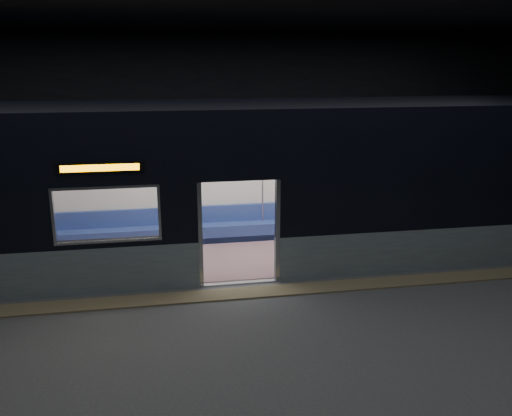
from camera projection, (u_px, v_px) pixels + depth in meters
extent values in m
cube|color=#47494C|center=(249.00, 307.00, 9.54)|extent=(24.00, 14.00, 0.01)
cube|color=black|center=(247.00, 7.00, 8.23)|extent=(24.00, 14.00, 0.04)
cube|color=black|center=(208.00, 122.00, 15.51)|extent=(24.00, 0.04, 5.00)
cube|color=#8C7F59|center=(244.00, 293.00, 10.06)|extent=(22.80, 0.50, 0.03)
cube|color=#8699A0|center=(470.00, 247.00, 11.27)|extent=(8.30, 0.12, 0.90)
cube|color=black|center=(478.00, 171.00, 10.85)|extent=(8.30, 0.12, 2.30)
cube|color=black|center=(238.00, 150.00, 9.86)|extent=(1.40, 0.12, 1.15)
cube|color=#B7BABC|center=(200.00, 235.00, 10.15)|extent=(0.08, 0.14, 2.05)
cube|color=#B7BABC|center=(277.00, 231.00, 10.41)|extent=(0.08, 0.14, 2.05)
cube|color=black|center=(100.00, 168.00, 9.42)|extent=(1.50, 0.04, 0.18)
cube|color=#FE9F00|center=(100.00, 168.00, 9.42)|extent=(1.34, 0.03, 0.12)
cube|color=silver|center=(221.00, 173.00, 12.86)|extent=(18.00, 0.12, 3.20)
cube|color=black|center=(228.00, 107.00, 11.06)|extent=(18.00, 3.00, 0.15)
cube|color=gray|center=(230.00, 257.00, 11.91)|extent=(17.76, 2.76, 0.04)
cube|color=silver|center=(228.00, 152.00, 11.30)|extent=(17.76, 2.76, 0.10)
cube|color=#30418A|center=(224.00, 232.00, 12.92)|extent=(11.00, 0.48, 0.41)
cube|color=#30418A|center=(222.00, 213.00, 12.99)|extent=(11.00, 0.10, 0.40)
cube|color=#765662|center=(65.00, 276.00, 10.25)|extent=(4.40, 0.48, 0.41)
cube|color=#765662|center=(392.00, 255.00, 11.39)|extent=(4.40, 0.48, 0.41)
cylinder|color=silver|center=(188.00, 224.00, 10.37)|extent=(0.04, 0.04, 2.26)
cylinder|color=silver|center=(182.00, 196.00, 12.52)|extent=(0.04, 0.04, 2.26)
cylinder|color=silver|center=(284.00, 219.00, 10.70)|extent=(0.04, 0.04, 2.26)
cylinder|color=silver|center=(263.00, 192.00, 12.84)|extent=(0.04, 0.04, 2.26)
cylinder|color=silver|center=(223.00, 162.00, 12.43)|extent=(11.00, 0.03, 0.03)
cube|color=black|center=(362.00, 216.00, 13.23)|extent=(0.15, 0.42, 0.14)
cube|color=black|center=(369.00, 216.00, 13.26)|extent=(0.15, 0.42, 0.14)
cylinder|color=black|center=(364.00, 229.00, 13.12)|extent=(0.10, 0.10, 0.43)
cylinder|color=black|center=(371.00, 228.00, 13.15)|extent=(0.10, 0.10, 0.43)
cube|color=#DA649A|center=(363.00, 213.00, 13.41)|extent=(0.36, 0.20, 0.18)
cylinder|color=#DA649A|center=(363.00, 201.00, 13.35)|extent=(0.34, 0.34, 0.47)
sphere|color=tan|center=(364.00, 188.00, 13.25)|extent=(0.19, 0.19, 0.19)
sphere|color=black|center=(364.00, 186.00, 13.27)|extent=(0.20, 0.20, 0.20)
cube|color=black|center=(368.00, 211.00, 13.15)|extent=(0.32, 0.29, 0.13)
cube|color=white|center=(306.00, 177.00, 13.18)|extent=(0.95, 0.03, 0.62)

